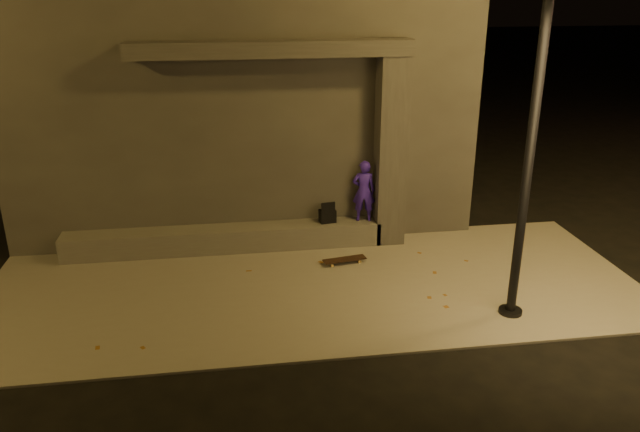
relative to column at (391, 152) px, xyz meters
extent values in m
plane|color=black|center=(-1.70, -3.75, -1.84)|extent=(120.00, 120.00, 0.00)
cube|color=slate|center=(-1.70, -1.75, -1.82)|extent=(11.00, 4.40, 0.04)
cube|color=#3C3936|center=(-2.70, 2.75, 0.76)|extent=(9.00, 5.00, 5.20)
cube|color=#585650|center=(-3.20, 0.00, -1.58)|extent=(6.00, 0.55, 0.45)
cube|color=#3C3936|center=(0.00, 0.00, 0.00)|extent=(0.55, 0.55, 3.60)
cube|color=#3C3936|center=(-2.20, 0.05, 1.94)|extent=(5.00, 0.70, 0.28)
imported|color=#341BB4|center=(-0.50, 0.00, -0.75)|extent=(0.48, 0.36, 1.21)
cube|color=black|center=(-1.21, 0.00, -1.22)|extent=(0.33, 0.24, 0.25)
cube|color=black|center=(-1.21, 0.00, -1.01)|extent=(0.27, 0.08, 0.18)
cube|color=black|center=(-1.04, -0.96, -1.72)|extent=(0.82, 0.34, 0.02)
cylinder|color=tan|center=(-0.79, -0.84, -1.77)|extent=(0.06, 0.04, 0.06)
cylinder|color=tan|center=(-0.77, -0.99, -1.77)|extent=(0.06, 0.04, 0.06)
cylinder|color=tan|center=(-1.32, -0.93, -1.77)|extent=(0.06, 0.04, 0.06)
cylinder|color=tan|center=(-1.29, -1.08, -1.77)|extent=(0.06, 0.04, 0.06)
cube|color=#99999E|center=(-0.78, -0.91, -1.74)|extent=(0.08, 0.17, 0.02)
cube|color=#99999E|center=(-1.30, -1.00, -1.74)|extent=(0.08, 0.17, 0.02)
cylinder|color=black|center=(1.18, -3.12, 1.61)|extent=(0.14, 0.14, 6.90)
cylinder|color=black|center=(1.18, -3.12, -1.79)|extent=(0.36, 0.36, 0.10)
camera|label=1|loc=(-3.01, -11.13, 3.07)|focal=35.00mm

